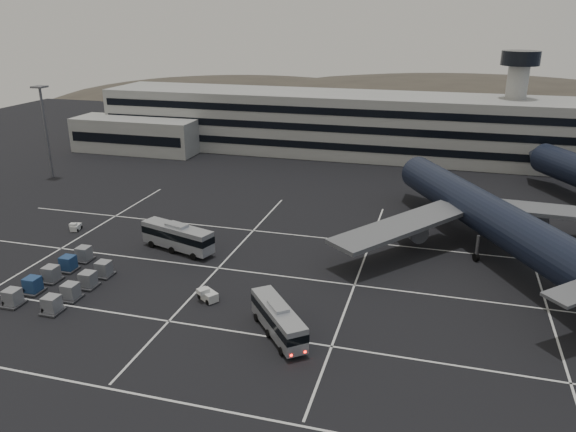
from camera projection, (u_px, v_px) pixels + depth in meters
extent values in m
plane|color=black|center=(251.00, 287.00, 68.33)|extent=(260.00, 260.00, 0.00)
cube|color=silver|center=(167.00, 400.00, 48.43)|extent=(90.00, 0.25, 0.01)
cube|color=silver|center=(220.00, 329.00, 59.28)|extent=(90.00, 0.25, 0.01)
cube|color=silver|center=(262.00, 274.00, 71.95)|extent=(90.00, 0.25, 0.01)
cube|color=silver|center=(291.00, 234.00, 84.62)|extent=(90.00, 0.25, 0.01)
cube|color=silver|center=(70.00, 243.00, 81.42)|extent=(0.25, 55.00, 0.01)
cube|color=silver|center=(224.00, 262.00, 75.29)|extent=(0.25, 55.00, 0.01)
cube|color=silver|center=(357.00, 278.00, 70.70)|extent=(0.25, 55.00, 0.01)
cube|color=silver|center=(545.00, 301.00, 65.08)|extent=(0.25, 55.00, 0.01)
cube|color=gray|center=(352.00, 124.00, 131.09)|extent=(120.00, 18.00, 14.00)
cube|color=black|center=(345.00, 147.00, 124.09)|extent=(118.00, 0.20, 1.60)
cube|color=black|center=(346.00, 129.00, 122.73)|extent=(118.00, 0.20, 1.60)
cube|color=black|center=(346.00, 112.00, 121.47)|extent=(118.00, 0.20, 1.60)
cube|color=gray|center=(136.00, 135.00, 134.02)|extent=(30.00, 10.00, 8.00)
cylinder|color=gray|center=(513.00, 112.00, 122.60)|extent=(4.40, 4.40, 22.00)
cylinder|color=black|center=(521.00, 58.00, 118.68)|extent=(8.00, 8.00, 3.00)
ellipsoid|color=#38332B|center=(251.00, 117.00, 241.04)|extent=(196.00, 140.00, 32.00)
ellipsoid|color=#38332B|center=(468.00, 135.00, 219.09)|extent=(252.00, 180.00, 44.00)
cylinder|color=slate|center=(46.00, 134.00, 110.97)|extent=(0.50, 0.50, 18.00)
cube|color=slate|center=(39.00, 87.00, 107.87)|extent=(2.40, 2.40, 0.35)
cylinder|color=black|center=(493.00, 218.00, 76.30)|extent=(27.97, 44.79, 5.60)
cone|color=black|center=(411.00, 169.00, 100.31)|extent=(7.07, 6.64, 5.60)
cube|color=slate|center=(401.00, 226.00, 75.77)|extent=(18.19, 20.51, 1.75)
cylinder|color=#595B60|center=(411.00, 228.00, 79.73)|extent=(5.01, 6.12, 2.70)
cube|color=slate|center=(562.00, 212.00, 81.04)|extent=(22.49, 8.03, 1.75)
cylinder|color=#595B60|center=(529.00, 218.00, 83.74)|extent=(5.01, 6.12, 2.70)
cylinder|color=slate|center=(438.00, 204.00, 91.40)|extent=(0.44, 0.44, 3.00)
cylinder|color=black|center=(437.00, 213.00, 91.96)|extent=(0.97, 1.20, 1.10)
cylinder|color=slate|center=(477.00, 246.00, 74.82)|extent=(0.44, 0.44, 3.00)
cylinder|color=black|center=(476.00, 257.00, 75.38)|extent=(0.97, 1.20, 1.10)
cylinder|color=slate|center=(520.00, 242.00, 76.17)|extent=(0.44, 0.44, 3.00)
cylinder|color=black|center=(518.00, 253.00, 76.73)|extent=(0.97, 1.20, 1.10)
cone|color=black|center=(536.00, 155.00, 110.19)|extent=(7.07, 6.63, 5.60)
cube|color=#A1A4AA|center=(278.00, 319.00, 57.59)|extent=(8.06, 9.23, 2.73)
cube|color=black|center=(278.00, 316.00, 57.48)|extent=(8.14, 9.32, 0.87)
cube|color=#A1A4AA|center=(278.00, 306.00, 57.07)|extent=(2.85, 3.04, 0.32)
cylinder|color=black|center=(281.00, 351.00, 54.63)|extent=(0.78, 0.86, 0.87)
cylinder|color=black|center=(302.00, 346.00, 55.47)|extent=(0.78, 0.86, 0.87)
cylinder|color=black|center=(268.00, 334.00, 57.66)|extent=(0.78, 0.86, 0.87)
cylinder|color=black|center=(288.00, 329.00, 58.50)|extent=(0.78, 0.86, 0.87)
cylinder|color=black|center=(256.00, 318.00, 60.69)|extent=(0.78, 0.86, 0.87)
cylinder|color=black|center=(276.00, 313.00, 61.53)|extent=(0.78, 0.86, 0.87)
cube|color=#FF0C05|center=(291.00, 355.00, 53.33)|extent=(0.22, 0.20, 0.20)
cube|color=#FF0C05|center=(305.00, 352.00, 53.87)|extent=(0.22, 0.20, 0.20)
cube|color=#A1A4AA|center=(178.00, 237.00, 78.22)|extent=(11.56, 5.81, 3.08)
cube|color=black|center=(177.00, 234.00, 78.09)|extent=(11.64, 5.88, 0.98)
cube|color=#A1A4AA|center=(177.00, 225.00, 77.63)|extent=(3.43, 2.48, 0.36)
cylinder|color=black|center=(193.00, 257.00, 75.73)|extent=(1.04, 0.61, 0.99)
cylinder|color=black|center=(206.00, 250.00, 77.75)|extent=(1.04, 0.61, 0.99)
cylinder|color=black|center=(172.00, 250.00, 77.75)|extent=(1.04, 0.61, 0.99)
cylinder|color=black|center=(185.00, 244.00, 79.78)|extent=(1.04, 0.61, 0.99)
cylinder|color=black|center=(152.00, 244.00, 79.78)|extent=(1.04, 0.61, 0.99)
cylinder|color=black|center=(164.00, 239.00, 81.81)|extent=(1.04, 0.61, 0.99)
cube|color=silver|center=(76.00, 227.00, 86.10)|extent=(1.48, 2.19, 0.82)
cube|color=silver|center=(74.00, 225.00, 85.49)|extent=(1.15, 1.01, 0.46)
cylinder|color=black|center=(71.00, 230.00, 85.53)|extent=(0.30, 0.54, 0.51)
cylinder|color=black|center=(77.00, 231.00, 85.47)|extent=(0.30, 0.54, 0.51)
cylinder|color=black|center=(75.00, 227.00, 86.90)|extent=(0.30, 0.54, 0.51)
cylinder|color=black|center=(81.00, 227.00, 86.84)|extent=(0.30, 0.54, 0.51)
cube|color=silver|center=(208.00, 295.00, 65.07)|extent=(2.82, 2.55, 1.02)
cube|color=silver|center=(210.00, 292.00, 64.42)|extent=(1.55, 1.61, 0.57)
cylinder|color=black|center=(208.00, 302.00, 64.14)|extent=(0.66, 0.57, 0.63)
cylinder|color=black|center=(217.00, 299.00, 64.88)|extent=(0.66, 0.57, 0.63)
cylinder|color=black|center=(200.00, 296.00, 65.46)|extent=(0.66, 0.57, 0.63)
cylinder|color=black|center=(209.00, 293.00, 66.20)|extent=(0.66, 0.57, 0.63)
cube|color=#2D2D30|center=(14.00, 304.00, 64.09)|extent=(2.12, 2.43, 0.19)
cylinder|color=black|center=(14.00, 304.00, 64.11)|extent=(0.11, 0.21, 0.21)
cube|color=#94979C|center=(12.00, 296.00, 63.76)|extent=(1.72, 1.72, 1.72)
cube|color=#2D2D30|center=(53.00, 311.00, 62.55)|extent=(2.12, 2.43, 0.19)
cylinder|color=black|center=(53.00, 312.00, 62.57)|extent=(0.11, 0.21, 0.21)
cube|color=#94979C|center=(52.00, 303.00, 62.22)|extent=(1.72, 1.72, 1.72)
cube|color=#2D2D30|center=(34.00, 291.00, 66.97)|extent=(2.12, 2.43, 0.19)
cylinder|color=black|center=(34.00, 292.00, 67.00)|extent=(0.11, 0.21, 0.21)
cube|color=navy|center=(33.00, 284.00, 66.65)|extent=(1.72, 1.72, 1.72)
cube|color=#2D2D30|center=(72.00, 298.00, 65.43)|extent=(2.12, 2.43, 0.19)
cylinder|color=black|center=(72.00, 298.00, 65.46)|extent=(0.11, 0.21, 0.21)
cube|color=#94979C|center=(71.00, 291.00, 65.11)|extent=(1.72, 1.72, 1.72)
cube|color=#2D2D30|center=(52.00, 280.00, 69.86)|extent=(2.12, 2.43, 0.19)
cylinder|color=black|center=(52.00, 280.00, 69.88)|extent=(0.11, 0.21, 0.21)
cube|color=#94979C|center=(51.00, 273.00, 69.53)|extent=(1.72, 1.72, 1.72)
cube|color=#2D2D30|center=(89.00, 286.00, 68.32)|extent=(2.12, 2.43, 0.19)
cylinder|color=black|center=(89.00, 286.00, 68.34)|extent=(0.11, 0.21, 0.21)
cube|color=#94979C|center=(88.00, 279.00, 68.00)|extent=(1.72, 1.72, 1.72)
cube|color=#2D2D30|center=(69.00, 269.00, 72.75)|extent=(2.12, 2.43, 0.19)
cylinder|color=black|center=(69.00, 270.00, 72.77)|extent=(0.11, 0.21, 0.21)
cube|color=navy|center=(68.00, 263.00, 72.42)|extent=(1.72, 1.72, 1.72)
cube|color=#2D2D30|center=(105.00, 275.00, 71.21)|extent=(2.12, 2.43, 0.19)
cylinder|color=black|center=(105.00, 275.00, 71.23)|extent=(0.11, 0.21, 0.21)
cube|color=#94979C|center=(104.00, 268.00, 70.88)|extent=(1.72, 1.72, 1.72)
cube|color=#2D2D30|center=(85.00, 259.00, 75.63)|extent=(2.12, 2.43, 0.19)
cylinder|color=black|center=(85.00, 260.00, 75.66)|extent=(0.11, 0.21, 0.21)
cube|color=#94979C|center=(84.00, 253.00, 75.31)|extent=(1.72, 1.72, 1.72)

